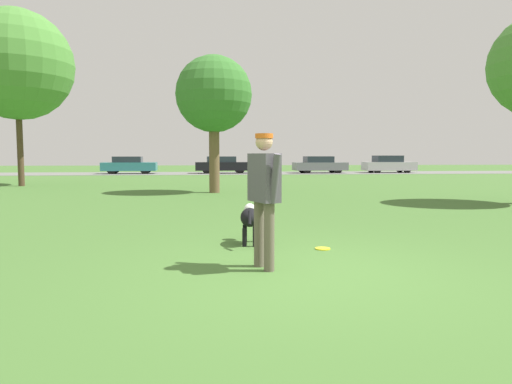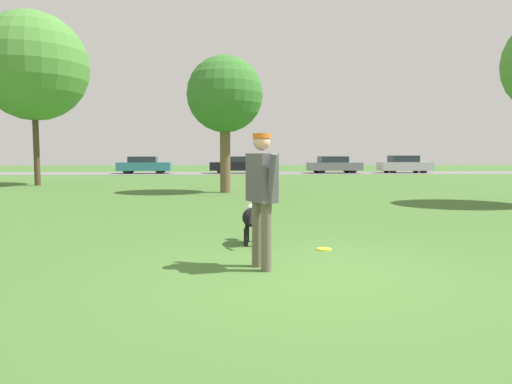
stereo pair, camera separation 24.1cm
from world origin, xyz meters
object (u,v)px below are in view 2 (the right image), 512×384
parked_car_grey (334,165)px  parked_car_teal (144,165)px  frisbee (324,249)px  tree_mid_center (225,95)px  tree_far_left (33,66)px  parked_car_black (237,165)px  person (262,188)px  dog (252,218)px  parked_car_silver (404,165)px

parked_car_grey → parked_car_teal: bearing=178.4°
frisbee → tree_mid_center: size_ratio=0.04×
tree_far_left → parked_car_black: 17.67m
parked_car_teal → parked_car_black: bearing=0.3°
person → frisbee: 1.79m
frisbee → tree_far_left: 19.31m
dog → frisbee: (1.06, -0.56, -0.41)m
dog → parked_car_silver: (13.72, 28.59, 0.26)m
dog → parked_car_black: (0.27, 28.76, 0.25)m
tree_far_left → parked_car_silver: 27.34m
parked_car_teal → parked_car_silver: 20.61m
parked_car_silver → frisbee: bearing=-113.9°
person → parked_car_teal: 30.94m
parked_car_teal → frisbee: bearing=-76.3°
tree_mid_center → parked_car_grey: 20.52m
tree_far_left → parked_car_black: (9.62, 14.01, -4.84)m
dog → parked_car_teal: size_ratio=0.25×
dog → parked_car_grey: (8.00, 28.58, 0.25)m
tree_mid_center → parked_car_silver: (14.22, 18.44, -2.99)m
frisbee → parked_car_grey: 29.96m
frisbee → parked_car_teal: size_ratio=0.06×
tree_far_left → parked_car_silver: (23.07, 13.85, -4.83)m
parked_car_black → tree_mid_center: bearing=-94.3°
parked_car_grey → tree_mid_center: bearing=-116.6°
tree_mid_center → parked_car_black: size_ratio=1.18×
tree_mid_center → parked_car_grey: size_ratio=1.22×
person → dog: size_ratio=1.66×
tree_mid_center → dog: bearing=-87.2°
parked_car_black → parked_car_silver: size_ratio=1.06×
person → dog: 1.75m
person → tree_far_left: (-9.39, 16.39, 4.50)m
parked_car_silver → tree_far_left: bearing=-149.5°
parked_car_black → tree_far_left: bearing=-126.4°
tree_mid_center → person: bearing=-87.4°
parked_car_silver → parked_car_black: bearing=178.8°
parked_car_silver → parked_car_teal: bearing=179.8°
person → parked_car_teal: (-6.93, 30.16, -0.34)m
tree_mid_center → parked_car_teal: bearing=109.2°
dog → tree_mid_center: 10.67m
dog → parked_car_black: 28.76m
person → tree_mid_center: tree_mid_center is taller
parked_car_teal → person: bearing=-78.7°
dog → frisbee: dog is taller
frisbee → parked_car_grey: size_ratio=0.05×
tree_far_left → parked_car_grey: 22.72m
person → parked_car_teal: bearing=170.5°
frisbee → parked_car_silver: 31.79m
person → tree_mid_center: (-0.54, 11.79, 2.66)m
person → dog: bearing=158.9°
tree_mid_center → frisbee: bearing=-81.7°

